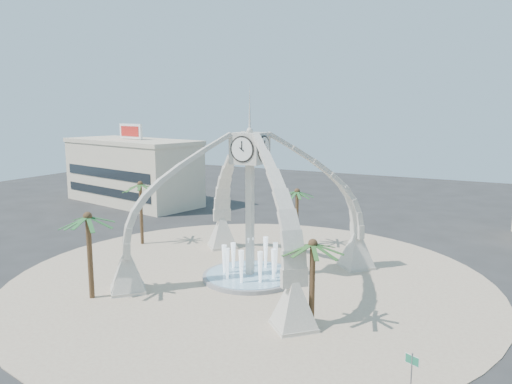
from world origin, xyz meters
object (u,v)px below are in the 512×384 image
at_px(palm_east, 313,245).
at_px(palm_north, 297,192).
at_px(fountain, 250,276).
at_px(palm_west, 140,185).
at_px(street_sign, 412,365).
at_px(clock_tower, 250,203).
at_px(palm_south, 88,218).

relative_size(palm_east, palm_north, 0.99).
distance_m(fountain, palm_west, 16.94).
bearing_deg(palm_north, street_sign, -54.90).
height_order(clock_tower, palm_east, clock_tower).
xyz_separation_m(palm_south, street_sign, (23.88, -2.02, -4.65)).
bearing_deg(palm_east, palm_north, 115.98).
distance_m(clock_tower, palm_west, 15.83).
distance_m(clock_tower, palm_south, 12.69).
height_order(palm_north, street_sign, palm_north).
bearing_deg(palm_north, fountain, -87.44).
relative_size(palm_north, street_sign, 2.91).
bearing_deg(street_sign, clock_tower, 167.32).
xyz_separation_m(fountain, street_sign, (15.33, -11.40, 1.31)).
relative_size(palm_west, palm_north, 1.10).
distance_m(fountain, palm_east, 11.54).
bearing_deg(fountain, street_sign, -36.63).
height_order(clock_tower, street_sign, clock_tower).
height_order(fountain, palm_east, palm_east).
distance_m(palm_west, palm_north, 16.29).
relative_size(palm_south, street_sign, 3.19).
relative_size(clock_tower, palm_north, 2.76).
xyz_separation_m(palm_north, street_sign, (15.83, -22.52, -4.13)).
height_order(clock_tower, palm_west, clock_tower).
height_order(palm_west, palm_north, palm_west).
xyz_separation_m(fountain, palm_east, (8.03, -6.37, 5.30)).
xyz_separation_m(palm_west, palm_north, (14.75, 6.88, -0.61)).
relative_size(palm_west, palm_south, 1.00).
bearing_deg(palm_north, palm_east, -64.02).
distance_m(clock_tower, street_sign, 19.72).
bearing_deg(palm_west, palm_east, -24.52).
relative_size(clock_tower, fountain, 2.24).
bearing_deg(clock_tower, palm_west, 164.45).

